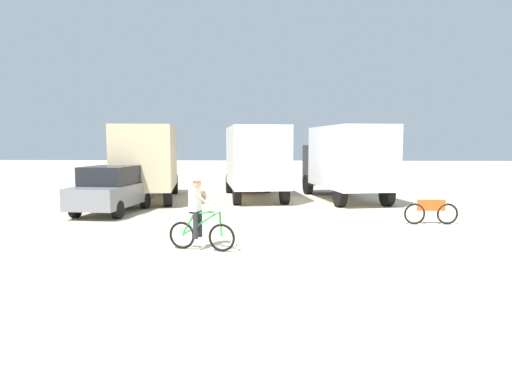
# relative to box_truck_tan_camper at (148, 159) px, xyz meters

# --- Properties ---
(ground_plane) EXTENTS (120.00, 120.00, 0.00)m
(ground_plane) POSITION_rel_box_truck_tan_camper_xyz_m (5.83, -10.14, -1.87)
(ground_plane) COLOR beige
(box_truck_tan_camper) EXTENTS (3.41, 7.04, 3.35)m
(box_truck_tan_camper) POSITION_rel_box_truck_tan_camper_xyz_m (0.00, 0.00, 0.00)
(box_truck_tan_camper) COLOR #CCB78E
(box_truck_tan_camper) RESTS_ON ground
(box_truck_white_box) EXTENTS (3.44, 7.04, 3.35)m
(box_truck_white_box) POSITION_rel_box_truck_tan_camper_xyz_m (4.80, 0.97, 0.00)
(box_truck_white_box) COLOR white
(box_truck_white_box) RESTS_ON ground
(box_truck_avon_van) EXTENTS (3.62, 7.08, 3.35)m
(box_truck_avon_van) POSITION_rel_box_truck_tan_camper_xyz_m (8.99, 0.55, 0.00)
(box_truck_avon_van) COLOR white
(box_truck_avon_van) RESTS_ON ground
(sedan_parked) EXTENTS (2.10, 4.33, 1.76)m
(sedan_parked) POSITION_rel_box_truck_tan_camper_xyz_m (-0.28, -3.98, -0.99)
(sedan_parked) COLOR slate
(sedan_parked) RESTS_ON ground
(cyclist_orange_shirt) EXTENTS (1.69, 0.62, 1.82)m
(cyclist_orange_shirt) POSITION_rel_box_truck_tan_camper_xyz_m (4.02, -9.91, -1.03)
(cyclist_orange_shirt) COLOR black
(cyclist_orange_shirt) RESTS_ON ground
(bicycle_spare) EXTENTS (1.73, 0.50, 0.97)m
(bicycle_spare) POSITION_rel_box_truck_tan_camper_xyz_m (10.85, -5.91, -1.48)
(bicycle_spare) COLOR black
(bicycle_spare) RESTS_ON ground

